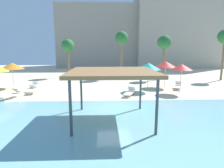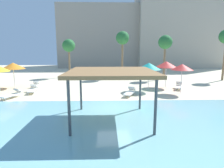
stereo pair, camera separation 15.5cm
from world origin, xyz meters
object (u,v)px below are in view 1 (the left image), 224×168
object	(u,v)px
beach_umbrella_teal_1	(148,66)
palm_tree_0	(68,46)
beach_umbrella_red_3	(182,67)
beach_umbrella_red_6	(166,64)
lounge_chair_2	(12,94)
palm_tree_1	(164,43)
shade_pavilion	(112,73)
beach_umbrella_orange_5	(12,66)
lounge_chair_0	(32,89)
lounge_chair_3	(178,86)
lounge_chair_5	(130,92)
palm_tree_3	(122,39)
lounge_chair_1	(35,86)

from	to	relation	value
beach_umbrella_teal_1	palm_tree_0	world-z (taller)	palm_tree_0
beach_umbrella_red_3	beach_umbrella_red_6	bearing A→B (deg)	100.08
beach_umbrella_red_6	lounge_chair_2	xyz separation A→B (m)	(-14.54, -4.37, -2.18)
beach_umbrella_teal_1	palm_tree_1	world-z (taller)	palm_tree_1
shade_pavilion	beach_umbrella_orange_5	xyz separation A→B (m)	(-10.28, 9.99, -0.36)
beach_umbrella_red_3	lounge_chair_0	size ratio (longest dim) A/B	1.40
lounge_chair_2	beach_umbrella_teal_1	bearing A→B (deg)	123.41
beach_umbrella_red_6	palm_tree_1	distance (m)	6.46
beach_umbrella_orange_5	lounge_chair_3	xyz separation A→B (m)	(17.59, -1.27, -2.05)
lounge_chair_5	palm_tree_1	size ratio (longest dim) A/B	0.32
lounge_chair_0	palm_tree_1	xyz separation A→B (m)	(15.16, 8.14, 4.67)
lounge_chair_0	lounge_chair_2	bearing A→B (deg)	-36.29
lounge_chair_5	palm_tree_3	world-z (taller)	palm_tree_3
beach_umbrella_red_6	palm_tree_0	distance (m)	14.95
shade_pavilion	beach_umbrella_teal_1	world-z (taller)	shade_pavilion
beach_umbrella_red_6	lounge_chair_5	xyz separation A→B (m)	(-4.42, -3.83, -2.18)
palm_tree_0	beach_umbrella_teal_1	bearing A→B (deg)	-46.14
lounge_chair_3	palm_tree_1	bearing A→B (deg)	-160.39
beach_umbrella_orange_5	lounge_chair_5	world-z (taller)	beach_umbrella_orange_5
shade_pavilion	beach_umbrella_red_6	bearing A→B (deg)	57.57
beach_umbrella_orange_5	lounge_chair_5	xyz separation A→B (m)	(12.10, -4.00, -2.05)
shade_pavilion	beach_umbrella_orange_5	size ratio (longest dim) A/B	1.72
lounge_chair_0	beach_umbrella_teal_1	bearing A→B (deg)	82.33
lounge_chair_1	lounge_chair_3	world-z (taller)	same
beach_umbrella_red_3	palm_tree_1	bearing A→B (deg)	83.24
palm_tree_0	lounge_chair_1	bearing A→B (deg)	-102.15
shade_pavilion	lounge_chair_2	xyz separation A→B (m)	(-8.30, 5.45, -2.41)
shade_pavilion	beach_umbrella_teal_1	xyz separation A→B (m)	(3.92, 8.05, -0.27)
lounge_chair_3	lounge_chair_5	world-z (taller)	same
beach_umbrella_red_3	lounge_chair_0	distance (m)	14.30
beach_umbrella_teal_1	beach_umbrella_red_3	xyz separation A→B (m)	(2.84, -1.20, 0.01)
lounge_chair_5	beach_umbrella_orange_5	bearing A→B (deg)	-84.54
lounge_chair_2	lounge_chair_5	bearing A→B (deg)	114.45
beach_umbrella_red_3	lounge_chair_0	world-z (taller)	beach_umbrella_red_3
beach_umbrella_red_3	beach_umbrella_orange_5	world-z (taller)	beach_umbrella_red_3
shade_pavilion	lounge_chair_3	world-z (taller)	shade_pavilion
beach_umbrella_teal_1	lounge_chair_5	size ratio (longest dim) A/B	1.42
lounge_chair_2	shade_pavilion	bearing A→B (deg)	78.13
palm_tree_0	palm_tree_1	bearing A→B (deg)	-11.17
beach_umbrella_red_6	lounge_chair_1	size ratio (longest dim) A/B	1.43
shade_pavilion	lounge_chair_1	size ratio (longest dim) A/B	2.36
lounge_chair_3	palm_tree_3	world-z (taller)	palm_tree_3
shade_pavilion	palm_tree_1	bearing A→B (deg)	63.39
beach_umbrella_red_6	lounge_chair_2	distance (m)	15.34
beach_umbrella_red_6	lounge_chair_1	distance (m)	14.21
beach_umbrella_teal_1	lounge_chair_3	bearing A→B (deg)	11.13
lounge_chair_3	palm_tree_0	bearing A→B (deg)	-102.17
lounge_chair_2	palm_tree_3	xyz separation A→B (m)	(10.36, 11.67, 5.28)
beach_umbrella_orange_5	palm_tree_1	distance (m)	19.11
shade_pavilion	palm_tree_0	xyz separation A→B (m)	(-5.91, 18.28, 1.88)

